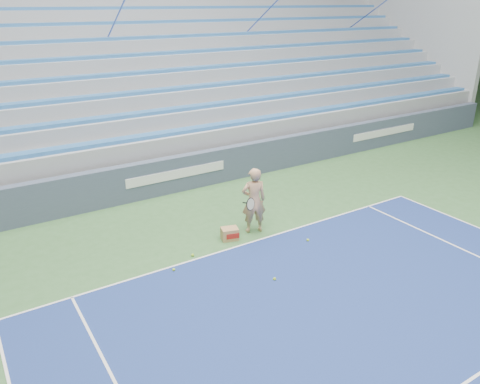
% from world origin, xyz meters
% --- Properties ---
extents(sponsor_barrier, '(30.00, 0.32, 1.10)m').
position_xyz_m(sponsor_barrier, '(0.00, 15.88, 0.55)').
color(sponsor_barrier, '#404C61').
rests_on(sponsor_barrier, ground).
extents(bleachers, '(31.00, 9.15, 7.30)m').
position_xyz_m(bleachers, '(0.00, 21.60, 2.36)').
color(bleachers, '#95989D').
rests_on(bleachers, ground).
extents(tennis_player, '(0.96, 0.90, 1.69)m').
position_xyz_m(tennis_player, '(0.50, 12.36, 0.85)').
color(tennis_player, tan).
rests_on(tennis_player, ground).
extents(ball_box, '(0.47, 0.41, 0.30)m').
position_xyz_m(ball_box, '(-0.23, 12.31, 0.15)').
color(ball_box, '#AA8252').
rests_on(ball_box, ground).
extents(tennis_ball_0, '(0.07, 0.07, 0.07)m').
position_xyz_m(tennis_ball_0, '(1.32, 11.21, 0.03)').
color(tennis_ball_0, '#A4D32B').
rests_on(tennis_ball_0, ground).
extents(tennis_ball_1, '(0.07, 0.07, 0.07)m').
position_xyz_m(tennis_ball_1, '(-2.00, 11.71, 0.03)').
color(tennis_ball_1, '#A4D32B').
rests_on(tennis_ball_1, ground).
extents(tennis_ball_2, '(0.07, 0.07, 0.07)m').
position_xyz_m(tennis_ball_2, '(-1.37, 12.06, 0.03)').
color(tennis_ball_2, '#A4D32B').
rests_on(tennis_ball_2, ground).
extents(tennis_ball_3, '(0.07, 0.07, 0.07)m').
position_xyz_m(tennis_ball_3, '(-0.38, 10.26, 0.03)').
color(tennis_ball_3, '#A4D32B').
rests_on(tennis_ball_3, ground).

